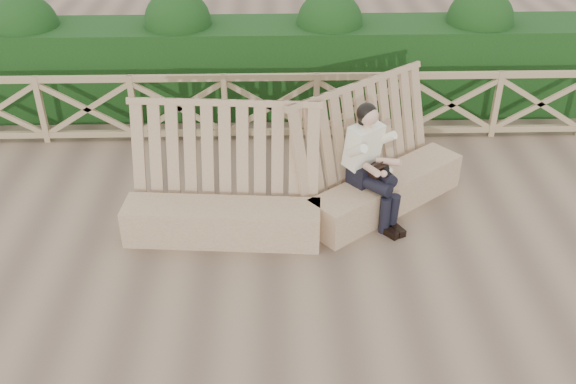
{
  "coord_description": "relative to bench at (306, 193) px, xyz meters",
  "views": [
    {
      "loc": [
        0.02,
        -5.76,
        4.73
      ],
      "look_at": [
        0.19,
        0.4,
        0.9
      ],
      "focal_mm": 40.0,
      "sensor_mm": 36.0,
      "label": 1
    }
  ],
  "objects": [
    {
      "name": "hedge",
      "position": [
        -0.44,
        3.53,
        0.34
      ],
      "size": [
        12.0,
        1.2,
        1.5
      ],
      "primitive_type": "cube",
      "color": "black",
      "rests_on": "ground"
    },
    {
      "name": "guardrail",
      "position": [
        -0.44,
        2.33,
        0.14
      ],
      "size": [
        10.1,
        0.09,
        1.1
      ],
      "color": "#967D57",
      "rests_on": "ground"
    },
    {
      "name": "bench",
      "position": [
        0.0,
        0.0,
        0.0
      ],
      "size": [
        4.46,
        2.13,
        1.62
      ],
      "rotation": [
        0.0,
        0.0,
        0.28
      ],
      "color": "#82624A",
      "rests_on": "ground"
    },
    {
      "name": "ground",
      "position": [
        -0.44,
        -1.17,
        -0.41
      ],
      "size": [
        60.0,
        60.0,
        0.0
      ],
      "primitive_type": "plane",
      "color": "brown",
      "rests_on": "ground"
    },
    {
      "name": "woman",
      "position": [
        0.81,
        0.06,
        0.42
      ],
      "size": [
        0.81,
        0.96,
        1.57
      ],
      "rotation": [
        0.0,
        0.0,
        0.68
      ],
      "color": "black",
      "rests_on": "ground"
    }
  ]
}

